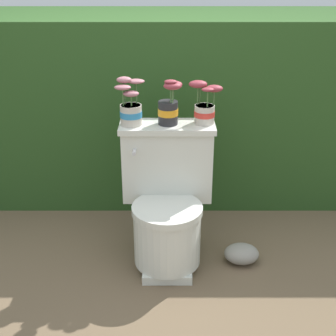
{
  "coord_description": "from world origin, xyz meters",
  "views": [
    {
      "loc": [
        0.05,
        -2.13,
        1.6
      ],
      "look_at": [
        0.05,
        0.14,
        0.56
      ],
      "focal_mm": 50.0,
      "sensor_mm": 36.0,
      "label": 1
    }
  ],
  "objects": [
    {
      "name": "toilet",
      "position": [
        0.05,
        0.13,
        0.36
      ],
      "size": [
        0.52,
        0.52,
        0.77
      ],
      "color": "silver",
      "rests_on": "ground"
    },
    {
      "name": "potted_plant_left",
      "position": [
        -0.14,
        0.24,
        0.86
      ],
      "size": [
        0.15,
        0.12,
        0.26
      ],
      "color": "beige",
      "rests_on": "toilet"
    },
    {
      "name": "hedge_backdrop",
      "position": [
        0.0,
        1.11,
        0.62
      ],
      "size": [
        3.75,
        0.91,
        1.24
      ],
      "color": "#284C1E",
      "rests_on": "ground"
    },
    {
      "name": "potted_plant_middle",
      "position": [
        0.25,
        0.26,
        0.86
      ],
      "size": [
        0.18,
        0.11,
        0.23
      ],
      "color": "beige",
      "rests_on": "toilet"
    },
    {
      "name": "garden_stone",
      "position": [
        0.47,
        0.08,
        0.05
      ],
      "size": [
        0.2,
        0.16,
        0.11
      ],
      "color": "gray",
      "rests_on": "ground"
    },
    {
      "name": "ground_plane",
      "position": [
        0.0,
        0.0,
        0.0
      ],
      "size": [
        12.0,
        12.0,
        0.0
      ],
      "primitive_type": "plane",
      "color": "brown"
    },
    {
      "name": "potted_plant_midleft",
      "position": [
        0.06,
        0.25,
        0.87
      ],
      "size": [
        0.13,
        0.12,
        0.25
      ],
      "color": "#262628",
      "rests_on": "toilet"
    }
  ]
}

